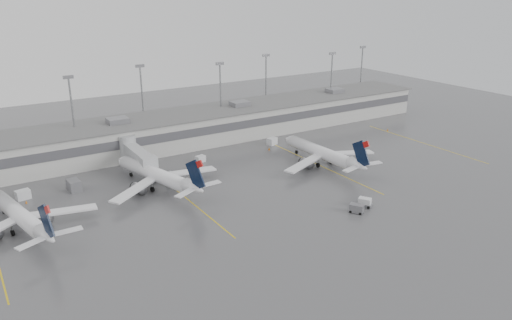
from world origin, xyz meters
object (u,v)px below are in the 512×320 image
jet_mid_left (158,175)px  baggage_tug (365,203)px  jet_mid_right (324,153)px  jet_far_left (21,216)px

jet_mid_left → baggage_tug: bearing=-59.9°
jet_mid_right → baggage_tug: bearing=-111.8°
jet_mid_right → baggage_tug: jet_mid_right is taller
jet_far_left → baggage_tug: size_ratio=8.72×
jet_mid_left → jet_mid_right: jet_mid_left is taller
baggage_tug → jet_mid_left: bearing=104.4°
jet_mid_right → baggage_tug: size_ratio=9.20×
jet_mid_right → baggage_tug: (-8.27, -22.65, -2.28)m
jet_mid_left → baggage_tug: (30.24, -29.74, -2.30)m
jet_far_left → jet_mid_left: bearing=-0.4°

